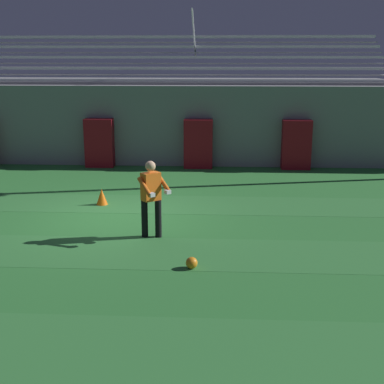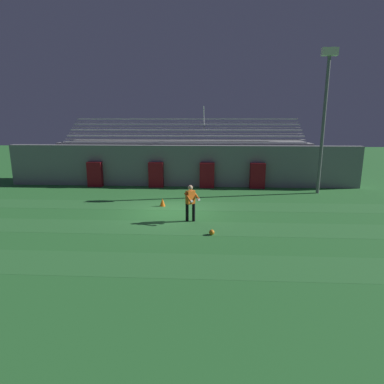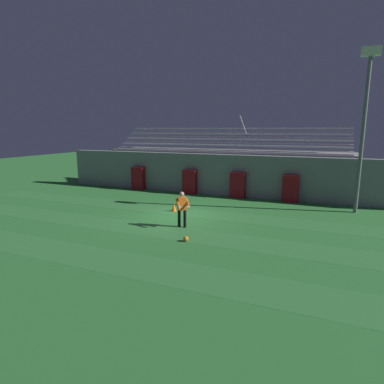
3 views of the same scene
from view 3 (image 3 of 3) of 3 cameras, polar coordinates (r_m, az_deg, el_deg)
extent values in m
plane|color=#2D7533|center=(16.76, -2.98, -4.44)|extent=(80.00, 80.00, 0.00)
cube|color=#337A38|center=(11.94, -15.86, -11.38)|extent=(28.00, 1.79, 0.01)
cube|color=#337A38|center=(14.71, -7.12, -6.73)|extent=(28.00, 1.79, 0.01)
cube|color=#337A38|center=(17.77, -1.36, -3.52)|extent=(28.00, 1.79, 0.01)
cube|color=gray|center=(22.39, 4.24, 3.14)|extent=(24.00, 0.60, 2.80)
cube|color=maroon|center=(22.57, -0.40, 1.81)|extent=(0.99, 0.44, 1.69)
cube|color=maroon|center=(21.46, 8.13, 1.22)|extent=(0.99, 0.44, 1.69)
cube|color=maroon|center=(24.53, -9.53, 2.40)|extent=(0.99, 0.44, 1.69)
cube|color=maroon|center=(20.89, 17.10, 0.56)|extent=(0.99, 0.44, 1.69)
cube|color=gray|center=(24.60, 6.00, 3.94)|extent=(18.00, 3.90, 2.90)
cube|color=silver|center=(22.94, 4.90, 7.21)|extent=(17.10, 0.36, 0.10)
cube|color=gray|center=(22.77, 4.73, 6.61)|extent=(17.10, 0.60, 0.04)
cube|color=silver|center=(23.58, 5.45, 8.28)|extent=(17.10, 0.36, 0.10)
cube|color=gray|center=(23.40, 5.29, 7.70)|extent=(17.10, 0.60, 0.04)
cube|color=silver|center=(24.24, 5.97, 9.29)|extent=(17.10, 0.36, 0.10)
cube|color=gray|center=(24.05, 5.82, 8.73)|extent=(17.10, 0.60, 0.04)
cube|color=silver|center=(24.90, 6.46, 10.25)|extent=(17.10, 0.36, 0.10)
cube|color=gray|center=(24.71, 6.32, 9.71)|extent=(17.10, 0.60, 0.04)
cube|color=silver|center=(25.57, 6.94, 11.15)|extent=(17.10, 0.36, 0.10)
cube|color=gray|center=(25.38, 6.80, 10.64)|extent=(17.10, 0.60, 0.04)
cylinder|color=silver|center=(23.60, 9.27, 11.23)|extent=(0.06, 2.63, 1.65)
cylinder|color=slate|center=(19.28, 28.04, 8.51)|extent=(0.20, 0.20, 8.09)
cube|color=#F2EDCC|center=(19.65, 29.24, 21.00)|extent=(0.90, 0.36, 0.44)
cylinder|color=black|center=(14.89, -1.28, -4.78)|extent=(0.20, 0.20, 0.82)
cylinder|color=black|center=(15.02, -2.30, -4.64)|extent=(0.20, 0.20, 0.82)
cube|color=orange|center=(14.78, -1.80, -2.06)|extent=(0.45, 0.43, 0.60)
sphere|color=tan|center=(14.69, -1.82, -0.39)|extent=(0.22, 0.22, 0.22)
cylinder|color=orange|center=(14.70, -0.76, -1.93)|extent=(0.38, 0.42, 0.37)
cylinder|color=orange|center=(14.58, -2.57, -2.05)|extent=(0.38, 0.42, 0.37)
cube|color=silver|center=(14.53, -0.69, -2.61)|extent=(0.15, 0.15, 0.08)
cube|color=silver|center=(14.43, -2.21, -2.71)|extent=(0.15, 0.15, 0.08)
sphere|color=orange|center=(13.15, -1.12, -8.32)|extent=(0.22, 0.22, 0.22)
cone|color=orange|center=(17.86, -3.24, -2.77)|extent=(0.30, 0.30, 0.42)
camera|label=1|loc=(5.07, -41.28, 0.70)|focal=50.00mm
camera|label=2|loc=(5.25, -76.98, 3.20)|focal=30.00mm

